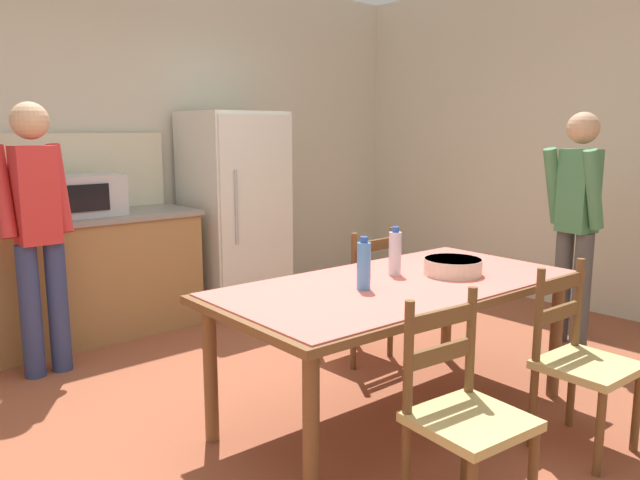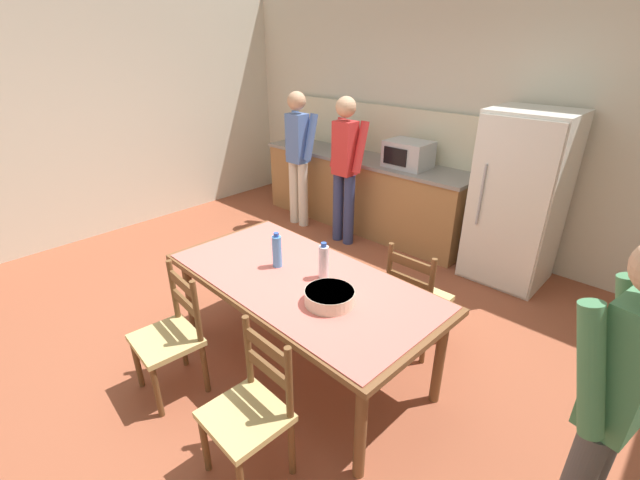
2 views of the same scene
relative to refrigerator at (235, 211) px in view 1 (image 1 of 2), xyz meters
The scene contains 14 objects.
ground_plane 2.56m from the refrigerator, 114.65° to the right, with size 8.32×8.32×0.00m, color brown.
wall_back 1.26m from the refrigerator, 154.87° to the left, with size 6.52×0.12×2.90m, color beige.
wall_right 3.20m from the refrigerator, 44.14° to the right, with size 0.12×5.20×2.90m, color beige.
refrigerator is the anchor object (origin of this frame).
microwave 1.32m from the refrigerator, behind, with size 0.50×0.39×0.30m.
dining_table 2.49m from the refrigerator, 103.64° to the right, with size 2.07×1.08×0.76m.
bottle_near_centre 2.55m from the refrigerator, 109.24° to the right, with size 0.07×0.07×0.27m.
bottle_off_centre 2.34m from the refrigerator, 101.82° to the right, with size 0.07×0.07×0.27m.
serving_bowl 2.52m from the refrigerator, 95.33° to the right, with size 0.32×0.32×0.09m.
chair_side_near_left 3.39m from the refrigerator, 108.52° to the right, with size 0.46×0.44×0.91m.
chair_side_far_right 1.69m from the refrigerator, 93.44° to the right, with size 0.42×0.40×0.91m.
chair_side_near_right 3.26m from the refrigerator, 92.81° to the right, with size 0.44×0.42×0.91m.
person_at_counter 1.88m from the refrigerator, 164.52° to the right, with size 0.43×0.30×1.73m.
person_by_table 2.77m from the refrigerator, 62.65° to the right, with size 0.33×0.46×1.68m.
Camera 1 is at (-2.02, -2.36, 1.56)m, focal length 35.00 mm.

